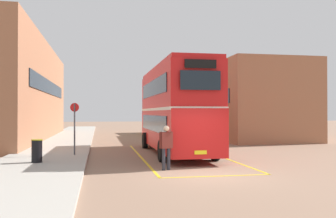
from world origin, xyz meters
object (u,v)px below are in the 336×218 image
pedestrian_boarding (166,144)px  litter_bin (37,151)px  single_deck_bus (166,119)px  double_decker_bus (175,108)px  bus_stop_sign (75,124)px

pedestrian_boarding → litter_bin: (-5.21, 2.18, -0.39)m
single_deck_bus → litter_bin: 22.98m
double_decker_bus → pedestrian_boarding: size_ratio=6.10×
litter_bin → bus_stop_sign: size_ratio=0.38×
double_decker_bus → litter_bin: double_decker_bus is taller
pedestrian_boarding → litter_bin: pedestrian_boarding is taller
litter_bin → double_decker_bus: bearing=27.2°
pedestrian_boarding → bus_stop_sign: bearing=128.5°
single_deck_bus → pedestrian_boarding: bearing=-100.3°
double_decker_bus → pedestrian_boarding: bearing=-105.1°
single_deck_bus → bus_stop_sign: size_ratio=3.65×
litter_bin → bus_stop_sign: (1.39, 2.62, 1.08)m
bus_stop_sign → pedestrian_boarding: bearing=-51.5°
double_decker_bus → bus_stop_sign: double_decker_bus is taller
double_decker_bus → single_deck_bus: 17.70m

